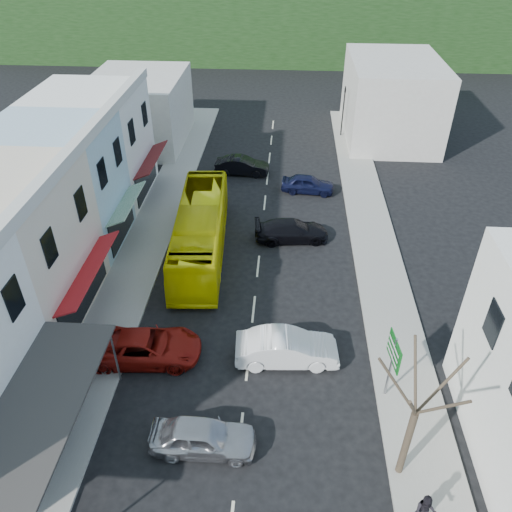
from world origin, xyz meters
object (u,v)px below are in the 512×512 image
at_px(car_red, 146,347).
at_px(pedestrian_left, 94,337).
at_px(pedestrian_right, 425,511).
at_px(traffic_signal, 343,112).
at_px(car_white, 287,350).
at_px(street_tree, 415,413).
at_px(direction_sign, 390,369).
at_px(car_silver, 203,437).
at_px(bus, 201,232).

bearing_deg(car_red, pedestrian_left, 81.60).
height_order(pedestrian_right, traffic_signal, traffic_signal).
height_order(car_white, street_tree, street_tree).
distance_m(direction_sign, traffic_signal, 30.88).
bearing_deg(pedestrian_left, car_red, -114.87).
relative_size(car_red, pedestrian_right, 2.71).
height_order(direction_sign, street_tree, street_tree).
bearing_deg(car_silver, bus, 9.38).
distance_m(car_white, car_red, 6.88).
height_order(car_red, pedestrian_left, pedestrian_left).
relative_size(car_white, traffic_signal, 0.92).
height_order(car_silver, traffic_signal, traffic_signal).
distance_m(car_red, street_tree, 12.97).
distance_m(pedestrian_right, direction_sign, 5.90).
height_order(car_red, pedestrian_right, pedestrian_right).
relative_size(car_white, car_red, 0.96).
bearing_deg(pedestrian_left, direction_sign, -117.54).
height_order(pedestrian_right, direction_sign, direction_sign).
relative_size(street_tree, traffic_signal, 1.57).
distance_m(car_silver, direction_sign, 8.55).
distance_m(bus, car_red, 9.35).
distance_m(car_red, pedestrian_left, 2.62).
height_order(bus, car_red, bus).
relative_size(car_silver, car_white, 1.00).
xyz_separation_m(bus, traffic_signal, (10.31, 20.06, 0.83)).
height_order(car_silver, direction_sign, direction_sign).
relative_size(car_white, pedestrian_left, 2.59).
bearing_deg(car_silver, traffic_signal, -13.05).
height_order(pedestrian_right, street_tree, street_tree).
bearing_deg(bus, pedestrian_left, -117.06).
bearing_deg(direction_sign, car_white, 150.97).
height_order(car_silver, street_tree, street_tree).
bearing_deg(direction_sign, car_red, 165.44).
distance_m(car_silver, street_tree, 8.44).
bearing_deg(pedestrian_left, street_tree, -131.95).
xyz_separation_m(pedestrian_left, street_tree, (14.00, -5.59, 2.73)).
relative_size(bus, street_tree, 1.55).
distance_m(pedestrian_right, traffic_signal, 36.73).
bearing_deg(bus, car_red, -101.71).
distance_m(bus, pedestrian_left, 9.83).
relative_size(pedestrian_right, traffic_signal, 0.36).
bearing_deg(traffic_signal, street_tree, 98.03).
xyz_separation_m(pedestrian_right, traffic_signal, (-0.26, 36.70, 1.38)).
xyz_separation_m(pedestrian_right, direction_sign, (-0.46, 5.83, 0.80)).
xyz_separation_m(direction_sign, traffic_signal, (0.20, 30.87, 0.58)).
bearing_deg(pedestrian_left, car_white, -109.80).
bearing_deg(pedestrian_right, car_white, 137.80).
bearing_deg(car_white, street_tree, -145.14).
bearing_deg(traffic_signal, direction_sign, 97.97).
height_order(car_red, street_tree, street_tree).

